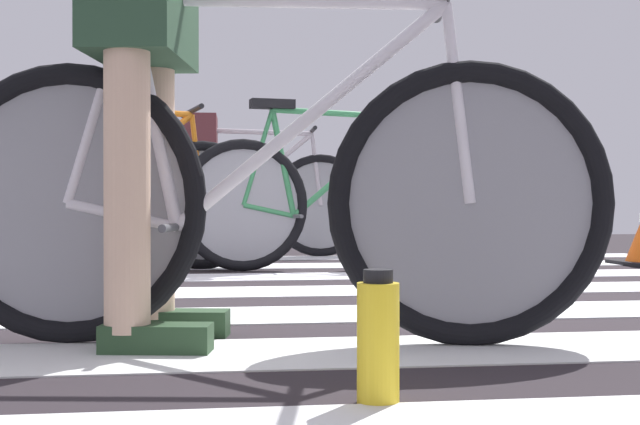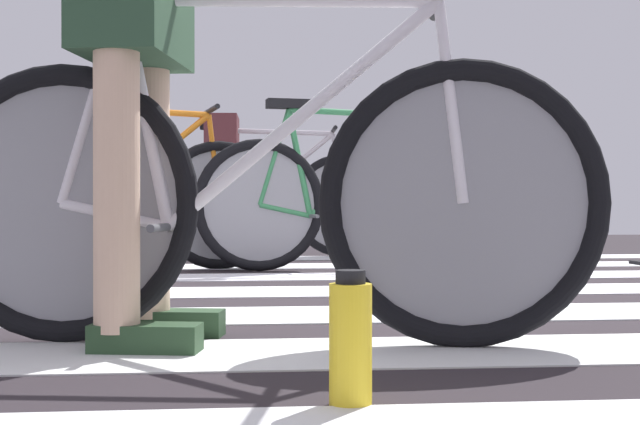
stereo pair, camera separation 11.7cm
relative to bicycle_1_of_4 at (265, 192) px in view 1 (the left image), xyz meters
The scene contains 10 objects.
ground 1.33m from the bicycle_1_of_4, 74.54° to the left, with size 18.00×14.00×0.02m.
crosswalk_markings 1.45m from the bicycle_1_of_4, 77.20° to the left, with size 5.45×5.01×0.00m.
bicycle_1_of_4 is the anchor object (origin of this frame).
cyclist_1_of_4 0.41m from the bicycle_1_of_4, 169.86° to the left, with size 0.37×0.44×1.00m.
bicycle_2_of_4 2.66m from the bicycle_1_of_4, 104.16° to the left, with size 1.71×0.57×0.93m.
cyclist_2_of_4 2.70m from the bicycle_1_of_4, 110.79° to the left, with size 0.39×0.45×0.99m.
bicycle_3_of_4 2.65m from the bicycle_1_of_4, 77.57° to the left, with size 1.72×0.53×0.93m.
bicycle_4_of_4 3.86m from the bicycle_1_of_4, 87.60° to the left, with size 1.74×0.52×0.93m.
cyclist_4_of_4 3.88m from the bicycle_1_of_4, 92.20° to the left, with size 0.33×0.42×0.98m.
water_bottle 0.75m from the bicycle_1_of_4, 77.66° to the right, with size 0.08×0.08×0.24m.
Camera 1 is at (-0.50, -3.42, 0.37)m, focal length 48.99 mm.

